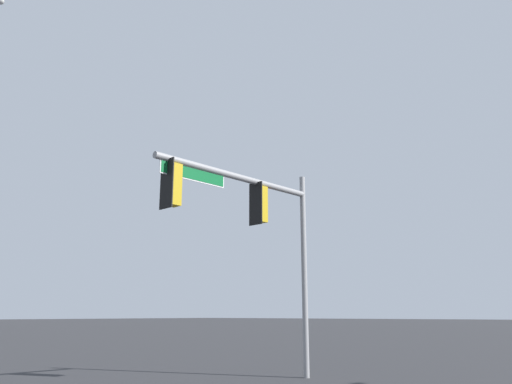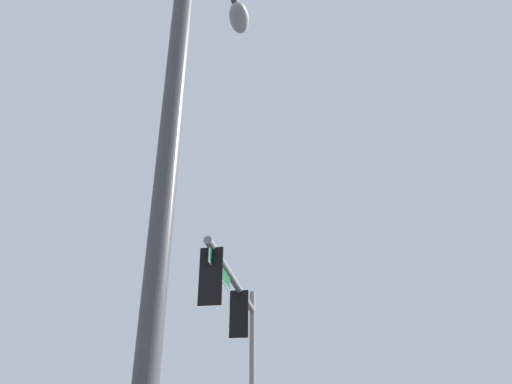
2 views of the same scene
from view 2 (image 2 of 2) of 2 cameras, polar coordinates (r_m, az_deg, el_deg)
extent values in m
cylinder|color=gray|center=(13.55, -2.48, -10.24)|extent=(5.94, 0.68, 0.19)
cube|color=black|center=(14.03, -1.97, -13.72)|extent=(0.07, 0.52, 1.30)
cube|color=#B79314|center=(14.21, -1.82, -13.91)|extent=(0.39, 0.35, 1.10)
cylinder|color=#B79314|center=(14.37, -1.78, -11.55)|extent=(0.04, 0.04, 0.12)
cylinder|color=red|center=(14.48, -1.65, -12.83)|extent=(0.05, 0.22, 0.22)
cylinder|color=#392D05|center=(14.40, -1.67, -14.10)|extent=(0.05, 0.22, 0.22)
cylinder|color=black|center=(14.32, -1.69, -15.38)|extent=(0.05, 0.22, 0.22)
cube|color=black|center=(10.96, -5.20, -9.51)|extent=(0.07, 0.52, 1.30)
cube|color=#B79314|center=(11.14, -4.97, -9.82)|extent=(0.39, 0.35, 1.10)
cylinder|color=#B79314|center=(11.34, -4.84, -6.89)|extent=(0.04, 0.04, 0.12)
cylinder|color=red|center=(11.43, -4.66, -8.56)|extent=(0.05, 0.22, 0.22)
cylinder|color=#392D05|center=(11.32, -4.73, -10.13)|extent=(0.05, 0.22, 0.22)
cylinder|color=black|center=(11.23, -4.79, -11.73)|extent=(0.05, 0.22, 0.22)
cube|color=#0F602D|center=(11.89, -4.13, -8.92)|extent=(2.12, 0.22, 0.31)
cube|color=white|center=(11.89, -4.13, -8.92)|extent=(2.18, 0.21, 0.37)
cylinder|color=#4C4C51|center=(4.06, -10.13, 3.20)|extent=(0.18, 0.18, 7.50)
ellipsoid|color=silver|center=(7.59, -1.95, 19.26)|extent=(0.56, 0.28, 0.20)
camera|label=1|loc=(8.02, 79.11, -3.95)|focal=35.00mm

